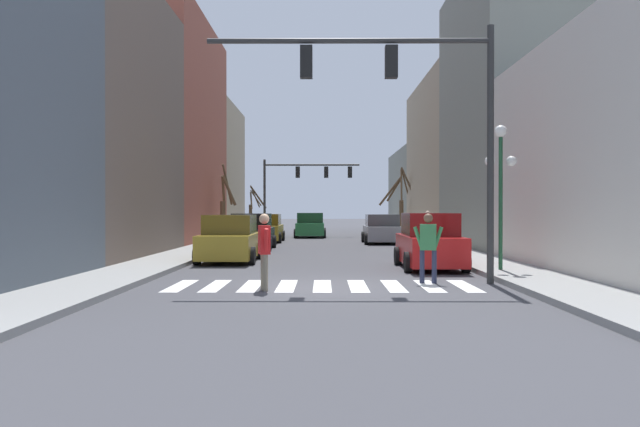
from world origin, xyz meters
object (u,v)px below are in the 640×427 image
street_lamp_right_corner (501,167)px  car_parked_left_far (310,226)px  pedestrian_on_right_sidewalk (428,242)px  street_tree_right_mid (400,201)px  pedestrian_crossing_street (264,245)px  traffic_signal_near (409,95)px  car_parked_left_mid (230,240)px  car_parked_right_far (430,243)px  traffic_signal_far (301,179)px  car_parked_right_mid (382,230)px  pedestrian_near_right_corner (428,225)px  car_driving_toward_lane (266,229)px  car_at_intersection (252,233)px  street_tree_right_far (253,210)px  street_tree_left_far (224,208)px

street_lamp_right_corner → car_parked_left_far: size_ratio=1.03×
car_parked_left_far → pedestrian_on_right_sidewalk: bearing=7.6°
car_parked_left_far → street_tree_right_mid: bearing=124.5°
street_lamp_right_corner → pedestrian_crossing_street: bearing=-151.1°
traffic_signal_near → street_tree_right_mid: bearing=83.3°
street_lamp_right_corner → car_parked_left_mid: street_lamp_right_corner is taller
car_parked_left_mid → car_parked_right_far: size_ratio=1.00×
traffic_signal_far → street_lamp_right_corner: bearing=-76.1°
car_parked_left_far → traffic_signal_near: bearing=6.5°
car_parked_right_mid → street_tree_right_mid: size_ratio=0.84×
traffic_signal_near → pedestrian_near_right_corner: 15.25m
car_driving_toward_lane → traffic_signal_near: bearing=-165.0°
traffic_signal_far → car_parked_left_mid: (-1.80, -23.48, -3.44)m
traffic_signal_far → car_parked_right_mid: size_ratio=1.67×
traffic_signal_near → traffic_signal_far: (-3.89, 30.29, -0.66)m
traffic_signal_near → car_at_intersection: traffic_signal_near is taller
street_tree_right_far → car_parked_left_mid: bearing=-85.2°
pedestrian_near_right_corner → street_tree_right_far: bearing=137.5°
car_driving_toward_lane → car_parked_left_mid: size_ratio=1.13×
pedestrian_on_right_sidewalk → car_parked_right_mid: bearing=99.0°
traffic_signal_near → street_tree_left_far: traffic_signal_near is taller
street_tree_left_far → street_tree_right_far: (0.22, 13.06, -0.14)m
car_parked_right_mid → pedestrian_near_right_corner: size_ratio=2.47×
traffic_signal_far → street_tree_right_far: traffic_signal_far is taller
traffic_signal_far → street_tree_left_far: size_ratio=1.58×
car_parked_right_far → street_lamp_right_corner: bearing=-136.1°
car_driving_toward_lane → car_parked_left_far: bearing=-21.7°
pedestrian_crossing_street → car_at_intersection: bearing=173.6°
car_at_intersection → pedestrian_near_right_corner: 8.64m
traffic_signal_far → car_parked_left_mid: bearing=-94.4°
car_parked_left_far → street_tree_right_far: street_tree_right_far is taller
traffic_signal_near → car_parked_right_far: (1.26, 4.18, -4.07)m
traffic_signal_near → car_driving_toward_lane: bearing=105.0°
car_driving_toward_lane → car_parked_left_mid: bearing=-179.9°
pedestrian_crossing_street → street_tree_left_far: bearing=177.4°
car_driving_toward_lane → pedestrian_crossing_street: pedestrian_crossing_street is taller
pedestrian_near_right_corner → street_tree_right_mid: 18.03m
traffic_signal_far → pedestrian_near_right_corner: bearing=-66.7°
pedestrian_on_right_sidewalk → street_tree_right_mid: bearing=95.1°
car_parked_left_mid → pedestrian_near_right_corner: bearing=-48.3°
car_parked_right_far → pedestrian_crossing_street: 7.41m
car_driving_toward_lane → street_tree_right_mid: 14.80m
car_parked_right_far → pedestrian_on_right_sidewalk: size_ratio=2.32×
car_parked_left_far → pedestrian_near_right_corner: bearing=24.7°
car_parked_right_mid → car_driving_toward_lane: bearing=76.7°
street_lamp_right_corner → car_parked_left_mid: 10.11m
car_parked_left_far → car_at_intersection: size_ratio=0.90×
car_driving_toward_lane → street_tree_right_mid: street_tree_right_mid is taller
traffic_signal_far → pedestrian_near_right_corner: (6.81, -15.80, -3.08)m
car_parked_right_mid → pedestrian_crossing_street: bearing=167.1°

